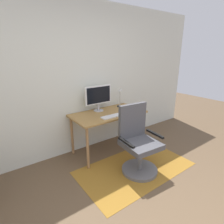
% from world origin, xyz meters
% --- Properties ---
extents(wall_back, '(6.00, 0.10, 2.60)m').
position_xyz_m(wall_back, '(0.00, 2.20, 1.30)').
color(wall_back, silver).
rests_on(wall_back, ground).
extents(area_rug, '(1.80, 1.02, 0.01)m').
position_xyz_m(area_rug, '(0.50, 1.06, 0.00)').
color(area_rug, olive).
rests_on(area_rug, ground).
extents(desk, '(1.30, 0.69, 0.74)m').
position_xyz_m(desk, '(0.49, 1.79, 0.66)').
color(desk, '#A47A41').
rests_on(desk, ground).
extents(monitor, '(0.52, 0.18, 0.46)m').
position_xyz_m(monitor, '(0.41, 1.99, 1.02)').
color(monitor, '#B2B2B7').
rests_on(monitor, desk).
extents(keyboard, '(0.43, 0.13, 0.02)m').
position_xyz_m(keyboard, '(0.44, 1.58, 0.75)').
color(keyboard, white).
rests_on(keyboard, desk).
extents(computer_mouse, '(0.06, 0.10, 0.03)m').
position_xyz_m(computer_mouse, '(0.74, 1.56, 0.76)').
color(computer_mouse, black).
rests_on(computer_mouse, desk).
extents(coffee_cup, '(0.08, 0.08, 0.10)m').
position_xyz_m(coffee_cup, '(0.92, 1.58, 0.79)').
color(coffee_cup, maroon).
rests_on(coffee_cup, desk).
extents(cell_phone, '(0.12, 0.16, 0.01)m').
position_xyz_m(cell_phone, '(0.84, 1.80, 0.75)').
color(cell_phone, black).
rests_on(cell_phone, desk).
extents(desk_lamp, '(0.11, 0.11, 0.38)m').
position_xyz_m(desk_lamp, '(0.89, 1.96, 0.99)').
color(desk_lamp, black).
rests_on(desk_lamp, desk).
extents(office_chair, '(0.61, 0.55, 1.04)m').
position_xyz_m(office_chair, '(0.50, 1.02, 0.42)').
color(office_chair, slate).
rests_on(office_chair, ground).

